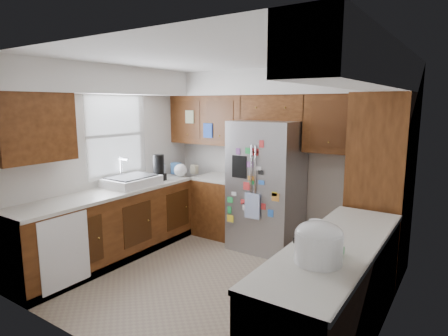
{
  "coord_description": "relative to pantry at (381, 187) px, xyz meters",
  "views": [
    {
      "loc": [
        2.33,
        -3.36,
        2.03
      ],
      "look_at": [
        -0.15,
        0.35,
        1.26
      ],
      "focal_mm": 30.0,
      "sensor_mm": 36.0,
      "label": 1
    }
  ],
  "objects": [
    {
      "name": "left_counter_run",
      "position": [
        -2.86,
        -1.12,
        -0.65
      ],
      "size": [
        1.36,
        3.2,
        0.92
      ],
      "color": "#3C1E0B",
      "rests_on": "ground"
    },
    {
      "name": "room_shell",
      "position": [
        -1.61,
        -0.79,
        0.75
      ],
      "size": [
        3.64,
        3.24,
        2.52
      ],
      "color": "silver",
      "rests_on": "ground"
    },
    {
      "name": "right_counter_run",
      "position": [
        0.0,
        -1.62,
        -0.65
      ],
      "size": [
        0.63,
        2.25,
        0.92
      ],
      "color": "#3C1E0B",
      "rests_on": "ground"
    },
    {
      "name": "rice_cooker",
      "position": [
        -0.0,
        -2.07,
        -0.0
      ],
      "size": [
        0.34,
        0.34,
        0.3
      ],
      "color": "white",
      "rests_on": "right_counter_run"
    },
    {
      "name": "fridge_top_items",
      "position": [
        -1.65,
        0.27,
        1.21
      ],
      "size": [
        0.86,
        0.35,
        0.31
      ],
      "color": "#2D30CB",
      "rests_on": "bridge_cabinet"
    },
    {
      "name": "fridge",
      "position": [
        -1.5,
        0.05,
        -0.17
      ],
      "size": [
        0.9,
        0.79,
        1.8
      ],
      "color": "gray",
      "rests_on": "ground"
    },
    {
      "name": "paper_towel",
      "position": [
        -0.09,
        -1.89,
        -0.03
      ],
      "size": [
        0.11,
        0.11,
        0.25
      ],
      "primitive_type": "cylinder",
      "color": "white",
      "rests_on": "right_counter_run"
    },
    {
      "name": "floor",
      "position": [
        -1.5,
        -1.15,
        -1.07
      ],
      "size": [
        3.6,
        3.6,
        0.0
      ],
      "primitive_type": "plane",
      "color": "gray",
      "rests_on": "ground"
    },
    {
      "name": "sink_assembly",
      "position": [
        -3.0,
        -1.05,
        -0.09
      ],
      "size": [
        0.52,
        0.7,
        0.37
      ],
      "color": "white",
      "rests_on": "left_counter_run"
    },
    {
      "name": "bridge_cabinet",
      "position": [
        -1.5,
        0.28,
        0.9
      ],
      "size": [
        0.96,
        0.34,
        0.35
      ],
      "primitive_type": "cube",
      "color": "#3C1E0B",
      "rests_on": "fridge"
    },
    {
      "name": "left_counter_clutter",
      "position": [
        -2.95,
        -0.35,
        -0.02
      ],
      "size": [
        0.39,
        0.88,
        0.38
      ],
      "color": "black",
      "rests_on": "left_counter_run"
    },
    {
      "name": "pantry",
      "position": [
        0.0,
        0.0,
        0.0
      ],
      "size": [
        0.6,
        0.9,
        2.15
      ],
      "primitive_type": "cube",
      "color": "#3C1E0B",
      "rests_on": "ground"
    }
  ]
}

